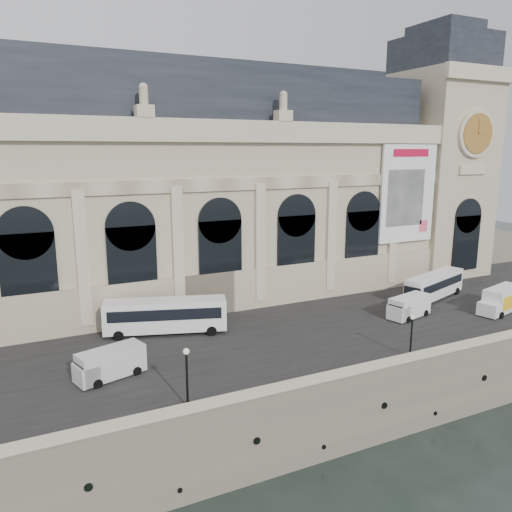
% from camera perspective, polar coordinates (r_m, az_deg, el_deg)
% --- Properties ---
extents(ground, '(260.00, 260.00, 0.00)m').
position_cam_1_polar(ground, '(46.03, 12.14, -20.81)').
color(ground, black).
rests_on(ground, ground).
extents(quay, '(160.00, 70.00, 6.00)m').
position_cam_1_polar(quay, '(72.85, -4.89, -5.41)').
color(quay, gray).
rests_on(quay, ground).
extents(street, '(160.00, 24.00, 0.06)m').
position_cam_1_polar(street, '(53.80, 3.18, -8.37)').
color(street, '#2D2D2D').
rests_on(street, quay).
extents(parapet, '(160.00, 1.40, 1.21)m').
position_cam_1_polar(parapet, '(43.26, 12.04, -13.05)').
color(parapet, gray).
rests_on(parapet, quay).
extents(museum, '(69.00, 18.70, 29.10)m').
position_cam_1_polar(museum, '(63.88, -8.87, 7.35)').
color(museum, '#B9A98F').
rests_on(museum, quay).
extents(clock_pavilion, '(13.00, 14.72, 36.70)m').
position_cam_1_polar(clock_pavilion, '(82.42, 19.83, 10.39)').
color(clock_pavilion, '#B9A98F').
rests_on(clock_pavilion, quay).
extents(bus_left, '(12.66, 6.25, 3.68)m').
position_cam_1_polar(bus_left, '(52.71, -10.31, -6.65)').
color(bus_left, white).
rests_on(bus_left, quay).
extents(bus_right, '(11.44, 5.76, 3.33)m').
position_cam_1_polar(bus_right, '(67.64, 19.70, -3.17)').
color(bus_right, white).
rests_on(bus_right, quay).
extents(van_b, '(6.09, 3.69, 2.55)m').
position_cam_1_polar(van_b, '(44.20, -16.64, -11.78)').
color(van_b, silver).
rests_on(van_b, quay).
extents(van_c, '(5.99, 3.40, 2.51)m').
position_cam_1_polar(van_c, '(59.44, 16.95, -5.62)').
color(van_c, white).
rests_on(van_c, quay).
extents(box_truck, '(7.60, 4.05, 2.93)m').
position_cam_1_polar(box_truck, '(65.62, 26.26, -4.53)').
color(box_truck, white).
rests_on(box_truck, quay).
extents(lamp_left, '(0.48, 0.48, 4.71)m').
position_cam_1_polar(lamp_left, '(37.97, -7.89, -13.71)').
color(lamp_left, black).
rests_on(lamp_left, quay).
extents(lamp_right, '(0.43, 0.43, 4.19)m').
position_cam_1_polar(lamp_right, '(48.13, 17.32, -8.82)').
color(lamp_right, black).
rests_on(lamp_right, quay).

